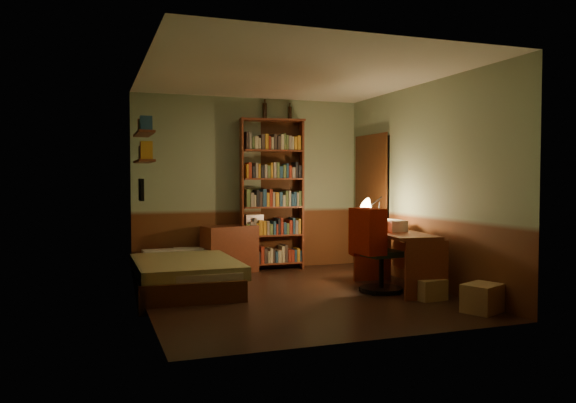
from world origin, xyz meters
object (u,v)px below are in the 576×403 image
object	(u,v)px
dresser	(230,249)
cardboard_box_b	(429,289)
bed	(183,262)
cardboard_box_a	(483,298)
office_chair	(381,249)
desk_lamp	(379,205)
mini_stereo	(252,219)
desk	(397,261)
bookshelf	(272,195)

from	to	relation	value
dresser	cardboard_box_b	xyz separation A→B (m)	(1.72, -2.54, -0.23)
bed	cardboard_box_a	xyz separation A→B (m)	(2.72, -2.37, -0.18)
office_chair	desk_lamp	bearing A→B (deg)	57.51
dresser	cardboard_box_a	world-z (taller)	dresser
mini_stereo	cardboard_box_b	world-z (taller)	mini_stereo
mini_stereo	dresser	bearing A→B (deg)	-167.65
bed	cardboard_box_a	size ratio (longest dim) A/B	5.56
mini_stereo	cardboard_box_a	distance (m)	3.75
desk	cardboard_box_b	size ratio (longest dim) A/B	4.02
dresser	desk	size ratio (longest dim) A/B	0.58
mini_stereo	desk	distance (m)	2.44
cardboard_box_a	office_chair	bearing A→B (deg)	110.86
cardboard_box_a	cardboard_box_b	bearing A→B (deg)	104.47
mini_stereo	cardboard_box_b	bearing A→B (deg)	-68.97
bookshelf	office_chair	xyz separation A→B (m)	(0.74, -2.05, -0.61)
office_chair	bed	bearing A→B (deg)	148.03
bookshelf	cardboard_box_a	size ratio (longest dim) A/B	5.84
mini_stereo	cardboard_box_a	xyz separation A→B (m)	(1.52, -3.37, -0.62)
bookshelf	cardboard_box_a	xyz separation A→B (m)	(1.22, -3.33, -0.99)
bookshelf	desk_lamp	bearing A→B (deg)	-41.98
desk	office_chair	size ratio (longest dim) A/B	1.27
desk_lamp	dresser	bearing A→B (deg)	156.07
bed	mini_stereo	world-z (taller)	mini_stereo
bed	cardboard_box_b	size ratio (longest dim) A/B	6.51
dresser	office_chair	xyz separation A→B (m)	(1.42, -1.97, 0.18)
bed	desk_lamp	world-z (taller)	desk_lamp
desk_lamp	cardboard_box_a	world-z (taller)	desk_lamp
dresser	cardboard_box_b	bearing A→B (deg)	-69.61
mini_stereo	desk	size ratio (longest dim) A/B	0.21
desk	office_chair	world-z (taller)	office_chair
desk	office_chair	xyz separation A→B (m)	(-0.26, -0.07, 0.17)
mini_stereo	office_chair	size ratio (longest dim) A/B	0.27
desk	cardboard_box_a	bearing A→B (deg)	-74.29
cardboard_box_a	bed	bearing A→B (deg)	138.91
mini_stereo	office_chair	distance (m)	2.35
office_chair	cardboard_box_a	xyz separation A→B (m)	(0.48, -1.27, -0.38)
bed	office_chair	xyz separation A→B (m)	(2.24, -1.10, 0.21)
bed	bookshelf	xyz separation A→B (m)	(1.50, 0.95, 0.82)
cardboard_box_a	cardboard_box_b	world-z (taller)	cardboard_box_a
bed	desk_lamp	distance (m)	2.72
bookshelf	cardboard_box_a	bearing A→B (deg)	-61.84
mini_stereo	desk	world-z (taller)	mini_stereo
mini_stereo	office_chair	xyz separation A→B (m)	(1.04, -2.09, -0.24)
cardboard_box_b	bookshelf	bearing A→B (deg)	111.68
bed	cardboard_box_b	bearing A→B (deg)	-30.92
desk	cardboard_box_b	distance (m)	0.68
office_chair	cardboard_box_b	bearing A→B (deg)	-67.68
dresser	desk_lamp	size ratio (longest dim) A/B	1.30
dresser	cardboard_box_a	xyz separation A→B (m)	(1.90, -3.24, -0.20)
desk_lamp	office_chair	bearing A→B (deg)	-106.06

